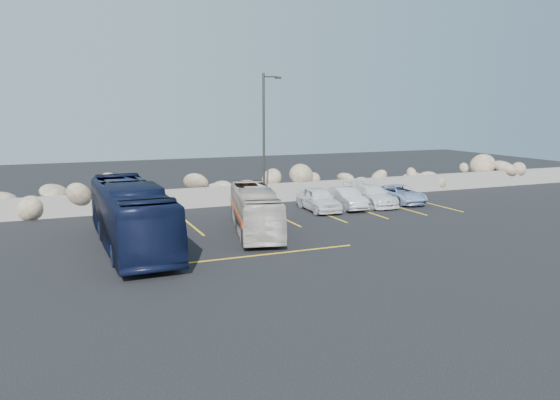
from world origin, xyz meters
name	(u,v)px	position (x,y,z in m)	size (l,w,h in m)	color
ground	(290,253)	(0.00, 0.00, 0.00)	(90.00, 90.00, 0.00)	black
seawall	(212,197)	(0.00, 12.00, 0.60)	(60.00, 0.40, 1.20)	gray
riprap_pile	(206,183)	(0.00, 13.20, 1.30)	(54.00, 2.80, 2.60)	#8A725A
parking_lines	(327,220)	(4.64, 5.57, 0.01)	(18.16, 9.36, 0.01)	yellow
lamppost	(265,138)	(2.56, 9.50, 4.30)	(1.14, 0.18, 8.00)	#322F2D
vintage_bus	(255,210)	(0.02, 4.29, 1.09)	(1.84, 7.85, 2.19)	beige
tour_coach	(131,215)	(-5.96, 3.51, 1.43)	(2.41, 10.30, 2.87)	black
car_a	(319,199)	(5.47, 8.22, 0.69)	(1.63, 4.05, 1.38)	white
car_b	(346,198)	(7.34, 8.22, 0.62)	(1.31, 3.77, 1.24)	silver
car_c	(371,195)	(9.29, 8.54, 0.64)	(1.78, 4.39, 1.27)	white
car_d	(400,194)	(11.53, 8.59, 0.57)	(1.89, 4.11, 1.14)	#90A4CD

